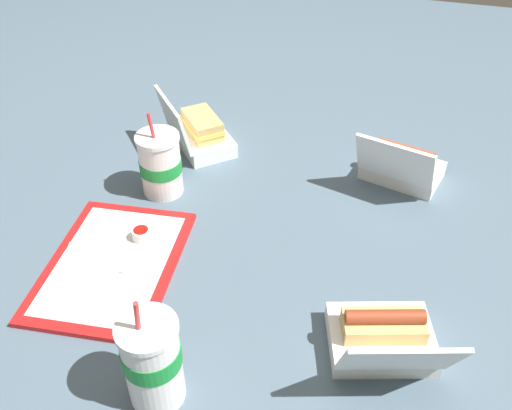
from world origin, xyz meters
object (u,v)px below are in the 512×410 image
soda_cup_front (160,164)px  plastic_fork (140,257)px  clamshell_hotdog_right (384,338)px  clamshell_sandwich_corner (200,133)px  clamshell_hotdog_back (402,166)px  ketchup_cup (141,234)px  food_tray (112,265)px  soda_cup_back (152,360)px

soda_cup_front → plastic_fork: bearing=12.0°
soda_cup_front → clamshell_hotdog_right: bearing=59.4°
clamshell_sandwich_corner → clamshell_hotdog_right: (0.54, 0.54, -0.00)m
clamshell_hotdog_back → ketchup_cup: bearing=-52.9°
clamshell_hotdog_back → clamshell_hotdog_right: (0.54, 0.01, 0.00)m
plastic_fork → ketchup_cup: bearing=-142.5°
clamshell_sandwich_corner → soda_cup_front: (0.21, -0.02, 0.03)m
clamshell_hotdog_right → food_tray: bearing=-96.2°
food_tray → soda_cup_front: 0.28m
food_tray → clamshell_sandwich_corner: 0.48m
clamshell_hotdog_back → soda_cup_back: (0.73, -0.33, 0.05)m
clamshell_sandwich_corner → soda_cup_back: 0.75m
food_tray → clamshell_hotdog_back: clamshell_hotdog_back is taller
plastic_fork → soda_cup_front: bearing=-151.4°
plastic_fork → soda_cup_front: (-0.24, -0.05, 0.06)m
ketchup_cup → plastic_fork: 0.06m
food_tray → plastic_fork: size_ratio=3.58×
clamshell_hotdog_right → soda_cup_front: soda_cup_front is taller
plastic_fork → clamshell_hotdog_back: size_ratio=0.49×
clamshell_hotdog_back → soda_cup_back: soda_cup_back is taller
ketchup_cup → clamshell_sandwich_corner: 0.39m
ketchup_cup → plastic_fork: ketchup_cup is taller
ketchup_cup → soda_cup_back: 0.39m
plastic_fork → clamshell_hotdog_right: size_ratio=0.44×
clamshell_hotdog_back → food_tray: bearing=-48.8°
food_tray → clamshell_sandwich_corner: size_ratio=1.64×
food_tray → ketchup_cup: size_ratio=9.85×
clamshell_sandwich_corner → soda_cup_back: soda_cup_back is taller
food_tray → soda_cup_front: bearing=-179.7°
ketchup_cup → clamshell_sandwich_corner: bearing=-178.4°
food_tray → clamshell_hotdog_back: (-0.48, 0.55, 0.03)m
clamshell_hotdog_back → clamshell_sandwich_corner: size_ratio=0.93×
clamshell_hotdog_right → clamshell_sandwich_corner: bearing=-134.8°
clamshell_hotdog_back → soda_cup_front: (0.21, -0.55, 0.04)m
plastic_fork → clamshell_sandwich_corner: clamshell_sandwich_corner is taller
food_tray → clamshell_hotdog_right: size_ratio=1.57×
food_tray → ketchup_cup: bearing=161.5°
ketchup_cup → clamshell_sandwich_corner: size_ratio=0.17×
clamshell_hotdog_back → clamshell_hotdog_right: size_ratio=0.89×
clamshell_sandwich_corner → clamshell_hotdog_right: clamshell_hotdog_right is taller
ketchup_cup → clamshell_hotdog_back: size_ratio=0.18×
ketchup_cup → clamshell_hotdog_back: bearing=127.1°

